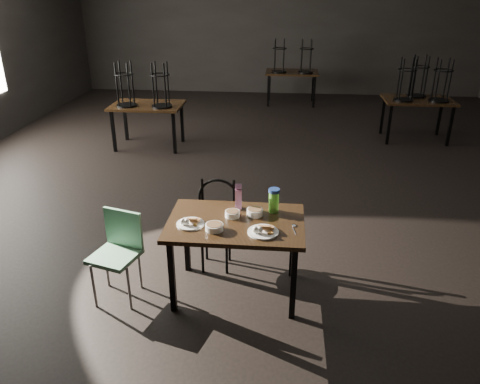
# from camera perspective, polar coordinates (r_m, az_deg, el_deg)

# --- Properties ---
(room) EXTENTS (12.00, 12.04, 3.22)m
(room) POSITION_cam_1_polar(r_m,az_deg,el_deg) (6.18, 3.58, 21.16)
(room) COLOR black
(room) RESTS_ON ground
(main_table) EXTENTS (1.20, 0.80, 0.75)m
(main_table) POSITION_cam_1_polar(r_m,az_deg,el_deg) (4.15, -0.53, -4.53)
(main_table) COLOR black
(main_table) RESTS_ON ground
(plate_left) EXTENTS (0.24, 0.24, 0.08)m
(plate_left) POSITION_cam_1_polar(r_m,az_deg,el_deg) (4.06, -6.11, -3.72)
(plate_left) COLOR white
(plate_left) RESTS_ON main_table
(plate_right) EXTENTS (0.26, 0.26, 0.08)m
(plate_right) POSITION_cam_1_polar(r_m,az_deg,el_deg) (3.92, 2.80, -4.72)
(plate_right) COLOR white
(plate_right) RESTS_ON main_table
(bowl_near) EXTENTS (0.13, 0.13, 0.05)m
(bowl_near) POSITION_cam_1_polar(r_m,az_deg,el_deg) (4.18, -0.93, -2.65)
(bowl_near) COLOR white
(bowl_near) RESTS_ON main_table
(bowl_far) EXTENTS (0.15, 0.15, 0.06)m
(bowl_far) POSITION_cam_1_polar(r_m,az_deg,el_deg) (4.20, 1.83, -2.44)
(bowl_far) COLOR white
(bowl_far) RESTS_ON main_table
(bowl_big) EXTENTS (0.16, 0.16, 0.05)m
(bowl_big) POSITION_cam_1_polar(r_m,az_deg,el_deg) (3.96, -3.15, -4.26)
(bowl_big) COLOR white
(bowl_big) RESTS_ON main_table
(juice_carton) EXTENTS (0.07, 0.07, 0.25)m
(juice_carton) POSITION_cam_1_polar(r_m,az_deg,el_deg) (4.28, -0.20, -0.64)
(juice_carton) COLOR #951B6D
(juice_carton) RESTS_ON main_table
(water_bottle) EXTENTS (0.12, 0.12, 0.23)m
(water_bottle) POSITION_cam_1_polar(r_m,az_deg,el_deg) (4.24, 4.16, -0.99)
(water_bottle) COLOR #67D13D
(water_bottle) RESTS_ON main_table
(spoon) EXTENTS (0.05, 0.19, 0.01)m
(spoon) POSITION_cam_1_polar(r_m,az_deg,el_deg) (4.05, 6.61, -4.16)
(spoon) COLOR silver
(spoon) RESTS_ON main_table
(bentwood_chair) EXTENTS (0.42, 0.42, 0.90)m
(bentwood_chair) POSITION_cam_1_polar(r_m,az_deg,el_deg) (4.66, -2.86, -3.03)
(bentwood_chair) COLOR black
(bentwood_chair) RESTS_ON ground
(school_chair) EXTENTS (0.47, 0.47, 0.82)m
(school_chair) POSITION_cam_1_polar(r_m,az_deg,el_deg) (4.35, -14.62, -6.57)
(school_chair) COLOR #669F7A
(school_chair) RESTS_ON ground
(bg_table_left) EXTENTS (1.20, 0.80, 1.48)m
(bg_table_left) POSITION_cam_1_polar(r_m,az_deg,el_deg) (8.20, -11.35, 10.38)
(bg_table_left) COLOR black
(bg_table_left) RESTS_ON ground
(bg_table_right) EXTENTS (1.20, 0.80, 1.48)m
(bg_table_right) POSITION_cam_1_polar(r_m,az_deg,el_deg) (9.02, 20.97, 10.70)
(bg_table_right) COLOR black
(bg_table_right) RESTS_ON ground
(bg_table_far) EXTENTS (1.20, 0.80, 1.48)m
(bg_table_far) POSITION_cam_1_polar(r_m,az_deg,el_deg) (11.16, 6.35, 14.37)
(bg_table_far) COLOR black
(bg_table_far) RESTS_ON ground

